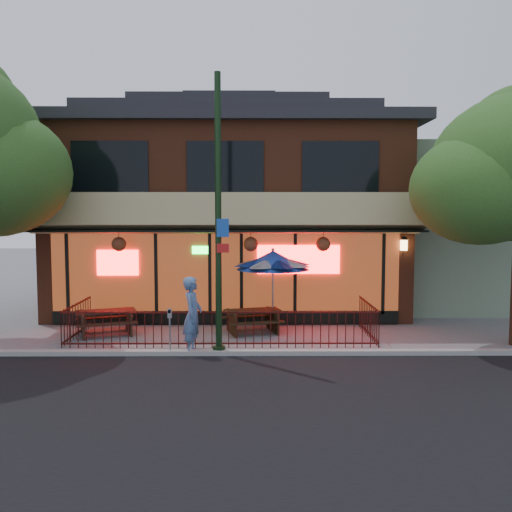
{
  "coord_description": "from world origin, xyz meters",
  "views": [
    {
      "loc": [
        0.86,
        -13.89,
        3.58
      ],
      "look_at": [
        0.95,
        2.0,
        2.3
      ],
      "focal_mm": 38.0,
      "sensor_mm": 36.0,
      "label": 1
    }
  ],
  "objects": [
    {
      "name": "curb",
      "position": [
        0.0,
        -0.5,
        0.06
      ],
      "size": [
        80.0,
        0.25,
        0.12
      ],
      "primitive_type": "cube",
      "color": "#999993",
      "rests_on": "ground"
    },
    {
      "name": "neighbor_building",
      "position": [
        9.0,
        7.7,
        3.0
      ],
      "size": [
        6.0,
        7.0,
        6.0
      ],
      "primitive_type": "cube",
      "color": "gray",
      "rests_on": "ground"
    },
    {
      "name": "pedestrian",
      "position": [
        -0.67,
        -0.35,
        0.98
      ],
      "size": [
        0.56,
        0.77,
        1.96
      ],
      "primitive_type": "imported",
      "rotation": [
        0.0,
        0.0,
        1.45
      ],
      "color": "#5070A1",
      "rests_on": "ground"
    },
    {
      "name": "patio_umbrella",
      "position": [
        1.47,
        2.4,
        2.14
      ],
      "size": [
        2.2,
        2.2,
        2.51
      ],
      "color": "gray",
      "rests_on": "ground"
    },
    {
      "name": "street_light",
      "position": [
        0.0,
        -0.4,
        3.15
      ],
      "size": [
        0.43,
        0.32,
        7.0
      ],
      "color": "black",
      "rests_on": "ground"
    },
    {
      "name": "ground",
      "position": [
        0.0,
        0.0,
        0.0
      ],
      "size": [
        80.0,
        80.0,
        0.0
      ],
      "primitive_type": "plane",
      "color": "gray",
      "rests_on": "ground"
    },
    {
      "name": "restaurant_building",
      "position": [
        0.0,
        7.11,
        4.13
      ],
      "size": [
        12.96,
        9.49,
        8.05
      ],
      "color": "brown",
      "rests_on": "ground"
    },
    {
      "name": "picnic_table_right",
      "position": [
        0.85,
        2.0,
        0.46
      ],
      "size": [
        1.89,
        1.63,
        0.7
      ],
      "color": "black",
      "rests_on": "ground"
    },
    {
      "name": "asphalt_street",
      "position": [
        0.0,
        -6.0,
        0.0
      ],
      "size": [
        80.0,
        11.0,
        0.0
      ],
      "primitive_type": "cube",
      "color": "black",
      "rests_on": "ground"
    },
    {
      "name": "picnic_table_left",
      "position": [
        -3.44,
        1.78,
        0.47
      ],
      "size": [
        2.02,
        1.78,
        0.72
      ],
      "color": "#381E14",
      "rests_on": "ground"
    },
    {
      "name": "parking_meter_near",
      "position": [
        -1.23,
        -0.48,
        0.8
      ],
      "size": [
        0.11,
        0.1,
        1.18
      ],
      "color": "#9EA0A7",
      "rests_on": "ground"
    },
    {
      "name": "patio_fence",
      "position": [
        0.0,
        0.5,
        0.63
      ],
      "size": [
        8.44,
        2.62,
        1.0
      ],
      "color": "#3F100D",
      "rests_on": "ground"
    }
  ]
}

